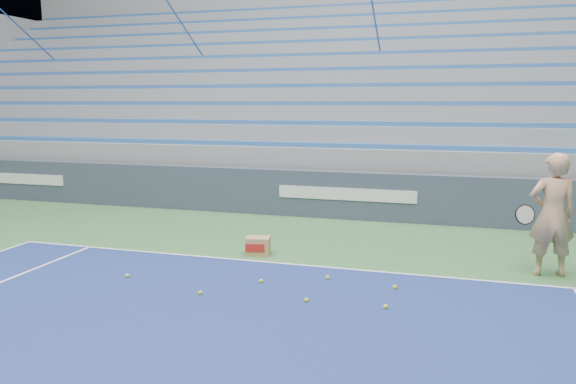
# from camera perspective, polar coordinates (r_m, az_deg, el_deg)

# --- Properties ---
(sponsor_barrier) EXTENTS (30.00, 0.32, 1.10)m
(sponsor_barrier) POSITION_cam_1_polar(r_m,az_deg,el_deg) (13.10, 6.04, -0.33)
(sponsor_barrier) COLOR #364053
(sponsor_barrier) RESTS_ON ground
(bleachers) EXTENTS (31.00, 9.15, 7.30)m
(bleachers) POSITION_cam_1_polar(r_m,az_deg,el_deg) (18.58, 9.42, 7.99)
(bleachers) COLOR gray
(bleachers) RESTS_ON ground
(tennis_player) EXTENTS (1.00, 0.91, 1.94)m
(tennis_player) POSITION_cam_1_polar(r_m,az_deg,el_deg) (9.60, 25.22, -2.11)
(tennis_player) COLOR tan
(tennis_player) RESTS_ON ground
(ball_box) EXTENTS (0.48, 0.40, 0.32)m
(ball_box) POSITION_cam_1_polar(r_m,az_deg,el_deg) (10.06, -3.07, -5.49)
(ball_box) COLOR #A78351
(ball_box) RESTS_ON ground
(tennis_ball_0) EXTENTS (0.07, 0.07, 0.07)m
(tennis_ball_0) POSITION_cam_1_polar(r_m,az_deg,el_deg) (10.26, -3.99, -5.91)
(tennis_ball_0) COLOR #BDDB2C
(tennis_ball_0) RESTS_ON ground
(tennis_ball_1) EXTENTS (0.07, 0.07, 0.07)m
(tennis_ball_1) POSITION_cam_1_polar(r_m,az_deg,el_deg) (8.13, -8.90, -10.09)
(tennis_ball_1) COLOR #BDDB2C
(tennis_ball_1) RESTS_ON ground
(tennis_ball_2) EXTENTS (0.07, 0.07, 0.07)m
(tennis_ball_2) POSITION_cam_1_polar(r_m,az_deg,el_deg) (8.72, 4.06, -8.66)
(tennis_ball_2) COLOR #BDDB2C
(tennis_ball_2) RESTS_ON ground
(tennis_ball_3) EXTENTS (0.07, 0.07, 0.07)m
(tennis_ball_3) POSITION_cam_1_polar(r_m,az_deg,el_deg) (8.42, 10.80, -9.48)
(tennis_ball_3) COLOR #BDDB2C
(tennis_ball_3) RESTS_ON ground
(tennis_ball_4) EXTENTS (0.07, 0.07, 0.07)m
(tennis_ball_4) POSITION_cam_1_polar(r_m,az_deg,el_deg) (8.54, -2.77, -9.03)
(tennis_ball_4) COLOR #BDDB2C
(tennis_ball_4) RESTS_ON ground
(tennis_ball_5) EXTENTS (0.07, 0.07, 0.07)m
(tennis_ball_5) POSITION_cam_1_polar(r_m,az_deg,el_deg) (7.76, 1.86, -10.93)
(tennis_ball_5) COLOR #BDDB2C
(tennis_ball_5) RESTS_ON ground
(tennis_ball_6) EXTENTS (0.07, 0.07, 0.07)m
(tennis_ball_6) POSITION_cam_1_polar(r_m,az_deg,el_deg) (9.12, -16.00, -8.20)
(tennis_ball_6) COLOR #BDDB2C
(tennis_ball_6) RESTS_ON ground
(tennis_ball_7) EXTENTS (0.07, 0.07, 0.07)m
(tennis_ball_7) POSITION_cam_1_polar(r_m,az_deg,el_deg) (7.64, 9.86, -11.42)
(tennis_ball_7) COLOR #BDDB2C
(tennis_ball_7) RESTS_ON ground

